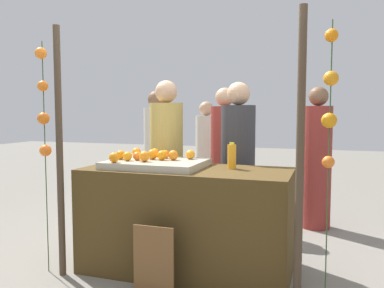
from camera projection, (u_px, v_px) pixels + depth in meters
name	position (u px, v px, depth m)	size (l,w,h in m)	color
ground_plane	(186.00, 270.00, 3.49)	(24.00, 24.00, 0.00)	gray
stall_counter	(186.00, 220.00, 3.45)	(1.78, 0.77, 0.90)	#4C3819
orange_tray	(156.00, 164.00, 3.49)	(0.83, 0.63, 0.06)	#B2AD99
orange_0	(190.00, 154.00, 3.58)	(0.08, 0.08, 0.08)	orange
orange_1	(165.00, 154.00, 3.63)	(0.08, 0.08, 0.08)	orange
orange_2	(153.00, 154.00, 3.56)	(0.09, 0.09, 0.09)	orange
orange_3	(137.00, 156.00, 3.49)	(0.08, 0.08, 0.08)	orange
orange_4	(136.00, 152.00, 3.80)	(0.08, 0.08, 0.08)	orange
orange_5	(155.00, 153.00, 3.78)	(0.08, 0.08, 0.08)	orange
orange_6	(121.00, 155.00, 3.56)	(0.08, 0.08, 0.08)	orange
orange_7	(173.00, 155.00, 3.51)	(0.09, 0.09, 0.09)	orange
orange_8	(114.00, 158.00, 3.33)	(0.09, 0.09, 0.09)	orange
orange_9	(128.00, 156.00, 3.46)	(0.08, 0.08, 0.08)	orange
orange_10	(144.00, 156.00, 3.40)	(0.09, 0.09, 0.09)	orange
orange_11	(162.00, 155.00, 3.50)	(0.09, 0.09, 0.09)	orange
juice_bottle	(232.00, 156.00, 3.40)	(0.07, 0.07, 0.22)	#FBA320
chalkboard_sign	(154.00, 263.00, 2.96)	(0.32, 0.03, 0.56)	brown
vendor_left	(167.00, 169.00, 4.14)	(0.34, 0.34, 1.71)	tan
vendor_right	(238.00, 173.00, 3.94)	(0.34, 0.34, 1.68)	#333338
crowd_person_0	(317.00, 163.00, 4.72)	(0.34, 0.34, 1.68)	maroon
crowd_person_1	(206.00, 157.00, 5.86)	(0.31, 0.31, 1.53)	beige
crowd_person_2	(224.00, 161.00, 4.89)	(0.34, 0.34, 1.68)	maroon
crowd_person_3	(156.00, 157.00, 5.38)	(0.33, 0.33, 1.66)	beige
canopy_post_left	(60.00, 153.00, 3.31)	(0.06, 0.06, 2.09)	#473828
canopy_post_right	(300.00, 163.00, 2.69)	(0.06, 0.06, 2.09)	#473828
garland_strand_left	(43.00, 106.00, 3.35)	(0.12, 0.11, 1.97)	#2D4C23
garland_strand_right	(330.00, 101.00, 2.57)	(0.10, 0.10, 1.97)	#2D4C23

